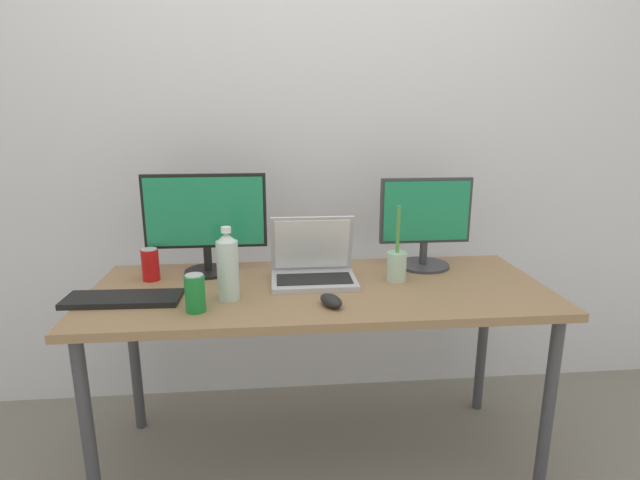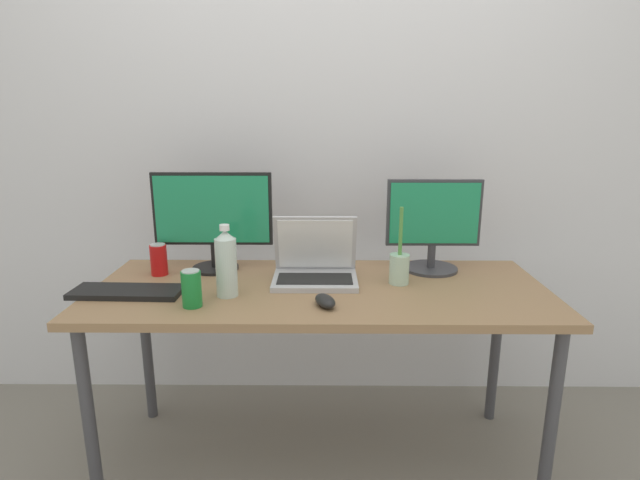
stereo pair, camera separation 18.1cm
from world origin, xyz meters
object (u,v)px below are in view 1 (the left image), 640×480
at_px(soda_can_by_laptop, 195,293).
at_px(monitor_left, 205,219).
at_px(laptop_silver, 313,266).
at_px(monitor_center, 425,222).
at_px(water_bottle, 228,266).
at_px(soda_can_near_keyboard, 150,265).
at_px(keyboard_main, 123,299).
at_px(mouse_by_keyboard, 331,301).
at_px(work_desk, 320,303).
at_px(bamboo_vase, 397,265).

bearing_deg(soda_can_by_laptop, monitor_left, 91.20).
height_order(monitor_left, laptop_silver, monitor_left).
xyz_separation_m(monitor_left, monitor_center, (0.89, 0.00, -0.03)).
bearing_deg(water_bottle, soda_can_near_keyboard, 143.59).
bearing_deg(soda_can_near_keyboard, water_bottle, -36.41).
bearing_deg(keyboard_main, mouse_by_keyboard, -6.74).
xyz_separation_m(work_desk, laptop_silver, (-0.02, 0.08, 0.12)).
relative_size(monitor_left, water_bottle, 1.86).
xyz_separation_m(mouse_by_keyboard, soda_can_near_keyboard, (-0.66, 0.33, 0.04)).
distance_m(work_desk, soda_can_by_laptop, 0.49).
bearing_deg(bamboo_vase, soda_can_near_keyboard, 174.09).
bearing_deg(laptop_silver, monitor_center, 15.31).
height_order(monitor_left, keyboard_main, monitor_left).
bearing_deg(water_bottle, laptop_silver, 29.27).
bearing_deg(monitor_left, keyboard_main, -130.90).
distance_m(water_bottle, soda_can_near_keyboard, 0.40).
xyz_separation_m(mouse_by_keyboard, water_bottle, (-0.35, 0.10, 0.10)).
height_order(monitor_left, soda_can_near_keyboard, monitor_left).
xyz_separation_m(monitor_left, water_bottle, (0.11, -0.30, -0.10)).
relative_size(work_desk, monitor_center, 4.45).
height_order(mouse_by_keyboard, water_bottle, water_bottle).
height_order(work_desk, bamboo_vase, bamboo_vase).
distance_m(work_desk, mouse_by_keyboard, 0.21).
relative_size(work_desk, bamboo_vase, 5.71).
bearing_deg(monitor_center, keyboard_main, -165.59).
bearing_deg(bamboo_vase, monitor_left, 167.22).
xyz_separation_m(mouse_by_keyboard, soda_can_by_laptop, (-0.45, -0.00, 0.04)).
distance_m(monitor_center, keyboard_main, 1.20).
bearing_deg(soda_can_by_laptop, keyboard_main, 157.37).
distance_m(keyboard_main, water_bottle, 0.38).
bearing_deg(mouse_by_keyboard, bamboo_vase, 17.28).
bearing_deg(mouse_by_keyboard, laptop_silver, 75.64).
height_order(monitor_center, laptop_silver, monitor_center).
height_order(water_bottle, soda_can_near_keyboard, water_bottle).
height_order(laptop_silver, keyboard_main, laptop_silver).
xyz_separation_m(monitor_left, soda_can_by_laptop, (0.01, -0.40, -0.16)).
distance_m(monitor_center, mouse_by_keyboard, 0.62).
distance_m(work_desk, soda_can_near_keyboard, 0.67).
relative_size(work_desk, water_bottle, 6.52).
height_order(laptop_silver, bamboo_vase, bamboo_vase).
xyz_separation_m(monitor_left, keyboard_main, (-0.25, -0.29, -0.21)).
bearing_deg(soda_can_by_laptop, soda_can_near_keyboard, 123.04).
distance_m(monitor_center, bamboo_vase, 0.26).
distance_m(mouse_by_keyboard, soda_can_near_keyboard, 0.74).
bearing_deg(water_bottle, soda_can_by_laptop, -134.36).
bearing_deg(monitor_left, soda_can_by_laptop, -88.80).
height_order(keyboard_main, water_bottle, water_bottle).
relative_size(mouse_by_keyboard, soda_can_by_laptop, 0.86).
xyz_separation_m(monitor_center, keyboard_main, (-1.14, -0.29, -0.18)).
xyz_separation_m(mouse_by_keyboard, bamboo_vase, (0.28, 0.23, 0.05)).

